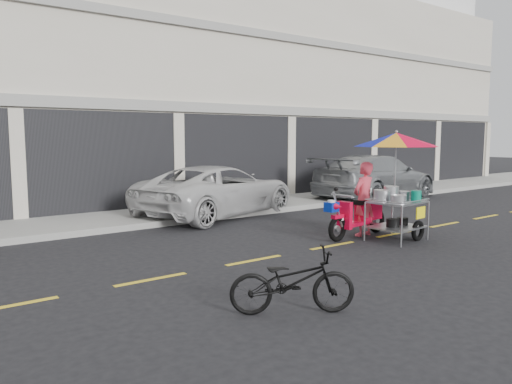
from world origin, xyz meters
TOP-DOWN VIEW (x-y plane):
  - ground at (0.00, 0.00)m, footprint 90.00×90.00m
  - sidewalk at (0.00, 5.50)m, footprint 45.00×3.00m
  - shophouse_block at (2.82, 10.59)m, footprint 36.00×8.11m
  - centerline at (0.00, 0.00)m, footprint 42.00×0.10m
  - white_pickup at (0.27, 4.70)m, footprint 5.53×3.72m
  - silver_pickup at (6.71, 4.45)m, footprint 5.66×2.85m
  - near_bicycle at (-3.23, -2.44)m, footprint 1.63×1.30m
  - food_vendor_rig at (1.41, -0.12)m, footprint 2.48×1.97m

SIDE VIEW (x-z plane):
  - ground at x=0.00m, z-range 0.00..0.00m
  - centerline at x=0.00m, z-range 0.00..0.01m
  - sidewalk at x=0.00m, z-range 0.00..0.15m
  - near_bicycle at x=-3.23m, z-range 0.00..0.83m
  - white_pickup at x=0.27m, z-range 0.00..1.41m
  - silver_pickup at x=6.71m, z-range 0.00..1.58m
  - food_vendor_rig at x=1.41m, z-range 0.30..2.65m
  - shophouse_block at x=2.82m, z-range -0.96..9.44m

